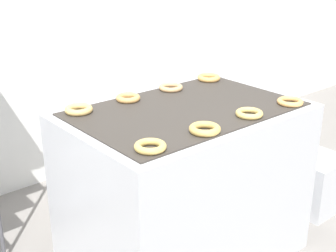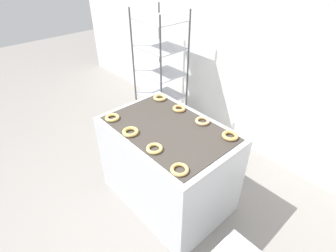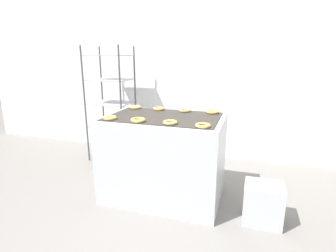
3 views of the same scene
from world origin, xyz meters
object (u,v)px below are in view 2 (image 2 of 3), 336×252
donut_near_left (112,118)px  donut_far_left (160,98)px  donut_near_right (180,170)px  donut_far_midright (202,121)px  fryer_machine (168,165)px  donut_far_right (230,136)px  donut_near_midright (154,149)px  donut_far_midleft (179,108)px  donut_near_midleft (130,132)px  baking_rack_cart (160,72)px

donut_near_left → donut_far_left: donut_far_left is taller
donut_near_right → donut_far_midright: donut_far_midright is taller
donut_near_right → donut_far_midright: 0.71m
fryer_machine → donut_far_right: size_ratio=8.75×
donut_near_midright → donut_far_right: size_ratio=0.96×
donut_far_midleft → donut_near_midleft: bearing=-90.0°
donut_near_midleft → donut_far_midleft: donut_near_midleft is taller
fryer_machine → donut_near_midright: donut_near_midright is taller
donut_far_midleft → donut_near_right: bearing=-43.9°
donut_far_midright → donut_near_left: bearing=-136.0°
donut_far_midright → donut_near_midright: bearing=-89.2°
fryer_machine → donut_near_midleft: (-0.16, -0.31, 0.49)m
donut_far_left → donut_near_midright: bearing=-43.6°
fryer_machine → donut_far_midright: (0.16, 0.31, 0.49)m
donut_near_right → donut_far_left: size_ratio=0.98×
donut_far_left → donut_far_midright: size_ratio=1.02×
donut_near_midleft → fryer_machine: bearing=62.2°
baking_rack_cart → donut_near_right: 2.04m
donut_near_midleft → donut_far_midleft: size_ratio=1.10×
fryer_machine → donut_near_midright: bearing=-61.5°
donut_near_midleft → donut_near_midright: bearing=2.1°
donut_far_left → baking_rack_cart: bearing=138.9°
donut_far_midleft → donut_near_midright: bearing=-61.6°
baking_rack_cart → donut_near_midleft: bearing=-50.8°
fryer_machine → donut_far_left: size_ratio=8.79×
donut_far_left → donut_far_midleft: (0.31, -0.00, -0.00)m
donut_near_midright → fryer_machine: bearing=118.5°
donut_far_midleft → donut_near_left: bearing=-117.5°
fryer_machine → donut_far_right: donut_far_right is taller
donut_far_midleft → donut_far_midright: 0.32m
donut_near_left → donut_near_midright: (0.64, 0.00, -0.00)m
fryer_machine → baking_rack_cart: bearing=142.1°
donut_near_left → donut_far_right: size_ratio=0.96×
donut_near_left → donut_far_right: bearing=32.7°
donut_far_midright → donut_far_left: bearing=-179.9°
donut_near_midleft → donut_far_right: size_ratio=1.02×
fryer_machine → baking_rack_cart: 1.51m
donut_far_midleft → baking_rack_cart: bearing=149.0°
donut_near_midleft → donut_near_midright: 0.33m
donut_near_midright → donut_far_left: 0.88m
donut_far_left → donut_far_midright: donut_far_left is taller
donut_near_left → donut_near_right: donut_near_left is taller
baking_rack_cart → donut_far_midright: (1.31, -0.59, 0.08)m
fryer_machine → donut_near_midleft: bearing=-117.8°
donut_near_left → donut_far_midright: (0.64, 0.61, -0.00)m
donut_far_right → donut_near_midleft: bearing=-135.8°
donut_near_right → donut_far_midright: size_ratio=1.00×
donut_far_right → fryer_machine: bearing=-146.9°
fryer_machine → donut_far_right: 0.75m
donut_near_midleft → donut_far_right: bearing=44.2°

